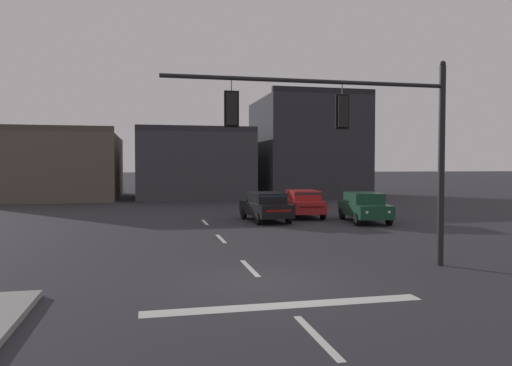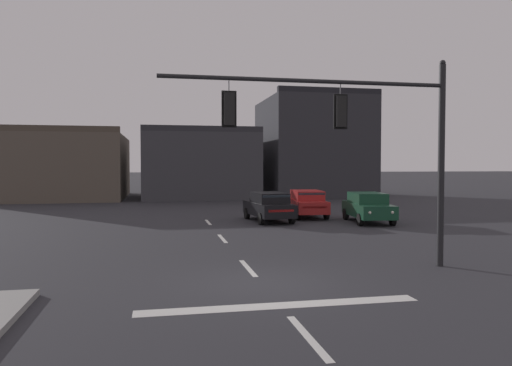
# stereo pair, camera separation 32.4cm
# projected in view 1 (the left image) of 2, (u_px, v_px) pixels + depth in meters

# --- Properties ---
(ground_plane) EXTENTS (400.00, 400.00, 0.00)m
(ground_plane) POSITION_uv_depth(u_px,v_px,m) (265.00, 284.00, 12.72)
(ground_plane) COLOR #2B2B30
(stop_bar_paint) EXTENTS (6.40, 0.50, 0.01)m
(stop_bar_paint) POSITION_uv_depth(u_px,v_px,m) (286.00, 305.00, 10.77)
(stop_bar_paint) COLOR silver
(stop_bar_paint) RESTS_ON ground
(lane_centreline) EXTENTS (0.16, 26.40, 0.01)m
(lane_centreline) POSITION_uv_depth(u_px,v_px,m) (250.00, 268.00, 14.67)
(lane_centreline) COLOR silver
(lane_centreline) RESTS_ON ground
(signal_mast_near_side) EXTENTS (8.64, 0.36, 6.32)m
(signal_mast_near_side) POSITION_uv_depth(u_px,v_px,m) (362.00, 129.00, 14.36)
(signal_mast_near_side) COLOR black
(signal_mast_near_side) RESTS_ON ground
(car_lot_nearside) EXTENTS (2.19, 4.56, 1.61)m
(car_lot_nearside) POSITION_uv_depth(u_px,v_px,m) (266.00, 206.00, 26.81)
(car_lot_nearside) COLOR black
(car_lot_nearside) RESTS_ON ground
(car_lot_middle) EXTENTS (2.23, 4.58, 1.61)m
(car_lot_middle) POSITION_uv_depth(u_px,v_px,m) (303.00, 203.00, 29.02)
(car_lot_middle) COLOR #A81E1E
(car_lot_middle) RESTS_ON ground
(car_lot_farside) EXTENTS (2.36, 4.61, 1.61)m
(car_lot_farside) POSITION_uv_depth(u_px,v_px,m) (364.00, 206.00, 26.48)
(car_lot_farside) COLOR #143D28
(car_lot_farside) RESTS_ON ground
(building_row) EXTENTS (34.82, 13.76, 10.12)m
(building_row) POSITION_uv_depth(u_px,v_px,m) (191.00, 159.00, 46.97)
(building_row) COLOR brown
(building_row) RESTS_ON ground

